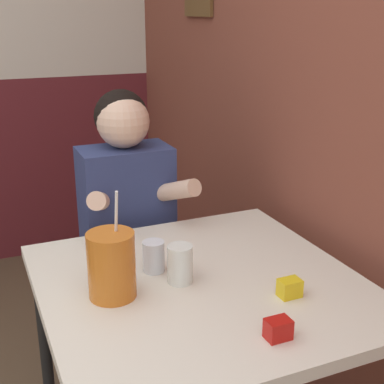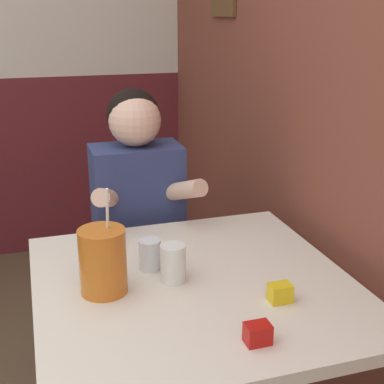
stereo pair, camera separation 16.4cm
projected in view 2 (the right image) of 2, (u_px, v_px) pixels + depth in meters
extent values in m
cube|color=brown|center=(264.00, 42.00, 2.21)|extent=(0.06, 4.42, 2.70)
cube|color=beige|center=(194.00, 287.00, 1.54)|extent=(0.90, 0.91, 0.04)
cylinder|color=black|center=(51.00, 340.00, 1.92)|extent=(0.04, 0.04, 0.70)
cylinder|color=black|center=(260.00, 305.00, 2.15)|extent=(0.04, 0.04, 0.70)
cube|color=navy|center=(142.00, 321.00, 2.24)|extent=(0.31, 0.20, 0.47)
cube|color=navy|center=(138.00, 211.00, 2.09)|extent=(0.34, 0.20, 0.52)
sphere|color=black|center=(133.00, 115.00, 1.99)|extent=(0.20, 0.20, 0.20)
sphere|color=beige|center=(135.00, 120.00, 1.97)|extent=(0.20, 0.20, 0.20)
cylinder|color=beige|center=(107.00, 198.00, 1.88)|extent=(0.14, 0.27, 0.15)
cylinder|color=beige|center=(181.00, 191.00, 1.96)|extent=(0.14, 0.27, 0.15)
cylinder|color=#C6661E|center=(103.00, 261.00, 1.45)|extent=(0.13, 0.13, 0.18)
cylinder|color=white|center=(107.00, 212.00, 1.41)|extent=(0.01, 0.04, 0.14)
cylinder|color=silver|center=(150.00, 254.00, 1.60)|extent=(0.07, 0.07, 0.09)
cylinder|color=silver|center=(173.00, 263.00, 1.52)|extent=(0.07, 0.07, 0.11)
cube|color=#B7140F|center=(258.00, 334.00, 1.24)|extent=(0.06, 0.04, 0.05)
cube|color=yellow|center=(280.00, 293.00, 1.42)|extent=(0.06, 0.04, 0.05)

